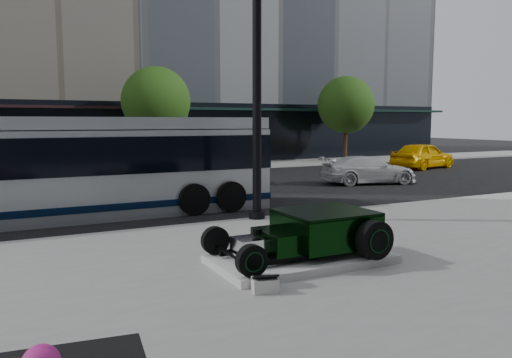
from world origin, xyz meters
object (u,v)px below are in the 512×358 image
hot_rod (316,231)px  white_sedan (369,170)px  lamppost (257,82)px  yellow_taxi (423,155)px  transit_bus (67,167)px

hot_rod → white_sedan: white_sedan is taller
hot_rod → lamppost: 5.38m
yellow_taxi → hot_rod: bearing=117.1°
lamppost → yellow_taxi: size_ratio=1.76×
transit_bus → yellow_taxi: size_ratio=2.64×
transit_bus → hot_rod: bearing=-63.7°
transit_bus → lamppost: bearing=-34.6°
yellow_taxi → transit_bus: bearing=95.4°
lamppost → transit_bus: 6.02m
transit_bus → white_sedan: bearing=10.2°
lamppost → white_sedan: 10.63m
hot_rod → transit_bus: transit_bus is taller
yellow_taxi → white_sedan: bearing=106.8°
white_sedan → yellow_taxi: (7.67, 4.30, 0.16)m
hot_rod → white_sedan: (9.41, 9.76, -0.07)m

